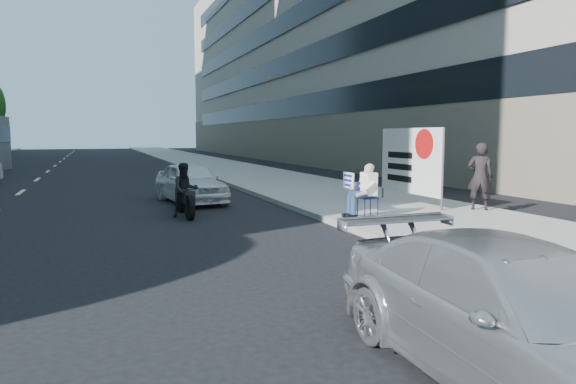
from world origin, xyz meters
name	(u,v)px	position (x,y,z in m)	size (l,w,h in m)	color
ground	(343,264)	(0.00, 0.00, 0.00)	(160.00, 160.00, 0.00)	black
near_sidewalk	(246,172)	(4.00, 20.00, 0.07)	(5.00, 120.00, 0.15)	gray
near_building	(354,41)	(17.00, 32.00, 10.00)	(14.00, 70.00, 20.00)	#A2998B
seated_protester	(363,187)	(2.29, 3.48, 0.87)	(0.83, 1.12, 1.31)	#121850
pedestrian_woman	(480,176)	(5.80, 3.45, 1.05)	(0.66, 0.43, 1.80)	black
protest_banner	(410,161)	(4.78, 5.22, 1.40)	(0.08, 3.06, 2.20)	#4C4C4C
parked_sedan	(519,317)	(-0.50, -4.28, 0.61)	(1.72, 4.23, 1.23)	#A0A2A6
white_sedan_near	(190,182)	(-1.00, 8.84, 0.65)	(1.53, 3.81, 1.30)	white
motorcycle	(185,193)	(-1.63, 5.99, 0.64)	(0.73, 2.05, 1.42)	black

